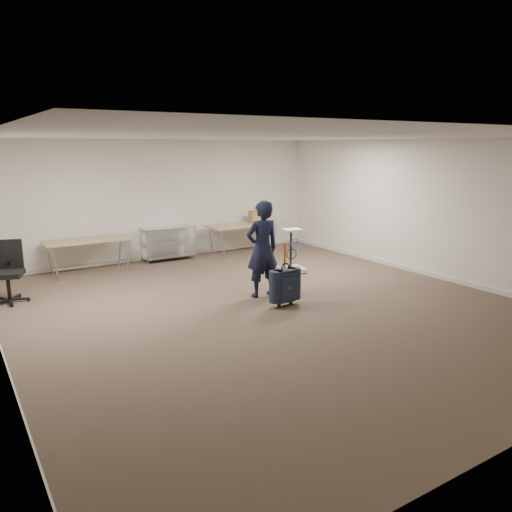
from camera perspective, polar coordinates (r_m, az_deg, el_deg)
ground at (r=8.43m, az=1.21°, el=-5.87°), size 9.00×9.00×0.00m
room_shell at (r=9.54m, az=-3.37°, el=-3.37°), size 8.00×9.00×9.00m
folding_table_left at (r=11.09m, az=-18.62°, el=1.56°), size 1.80×0.75×0.73m
folding_table_right at (r=12.51m, az=-1.50°, el=3.40°), size 1.80×0.75×0.73m
wire_shelf at (r=11.94m, az=-9.97°, el=1.61°), size 1.22×0.47×0.80m
person at (r=8.83m, az=0.73°, el=0.79°), size 0.65×0.44×1.73m
suitcase at (r=8.39m, az=3.34°, el=-3.36°), size 0.40×0.24×1.07m
office_chair at (r=9.64m, az=-26.39°, el=-2.85°), size 0.64×0.65×1.06m
equipment_cart at (r=10.69m, az=4.10°, el=-0.57°), size 0.61×0.61×0.94m
cardboard_box at (r=12.80m, az=0.20°, el=4.54°), size 0.45×0.37×0.31m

